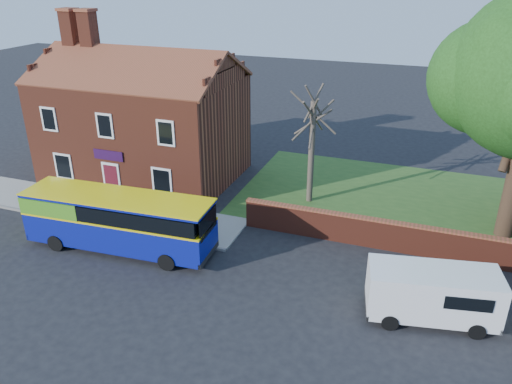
% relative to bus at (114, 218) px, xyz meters
% --- Properties ---
extents(ground, '(120.00, 120.00, 0.00)m').
position_rel_bus_xyz_m(ground, '(3.35, -2.48, -1.66)').
color(ground, black).
rests_on(ground, ground).
extents(pavement, '(18.00, 3.50, 0.12)m').
position_rel_bus_xyz_m(pavement, '(-3.65, 3.27, -1.60)').
color(pavement, gray).
rests_on(pavement, ground).
extents(kerb, '(18.00, 0.15, 0.14)m').
position_rel_bus_xyz_m(kerb, '(-3.65, 1.52, -1.59)').
color(kerb, slate).
rests_on(kerb, ground).
extents(grass_strip, '(26.00, 12.00, 0.04)m').
position_rel_bus_xyz_m(grass_strip, '(16.35, 10.52, -1.64)').
color(grass_strip, '#426B28').
rests_on(grass_strip, ground).
extents(shop_building, '(12.30, 8.13, 10.50)m').
position_rel_bus_xyz_m(shop_building, '(-3.67, 9.02, 1.76)').
color(shop_building, maroon).
rests_on(shop_building, ground).
extents(boundary_wall, '(22.00, 0.38, 1.60)m').
position_rel_bus_xyz_m(boundary_wall, '(16.35, 4.52, -0.84)').
color(boundary_wall, maroon).
rests_on(boundary_wall, ground).
extents(bus, '(9.67, 2.97, 2.91)m').
position_rel_bus_xyz_m(bus, '(0.00, 0.00, 0.00)').
color(bus, navy).
rests_on(bus, ground).
extents(van_near, '(5.35, 2.94, 2.22)m').
position_rel_bus_xyz_m(van_near, '(15.14, -0.41, -0.41)').
color(van_near, white).
rests_on(van_near, ground).
extents(bare_tree, '(2.53, 3.01, 6.75)m').
position_rel_bus_xyz_m(bare_tree, '(7.78, 8.68, 1.80)').
color(bare_tree, '#4C4238').
rests_on(bare_tree, ground).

